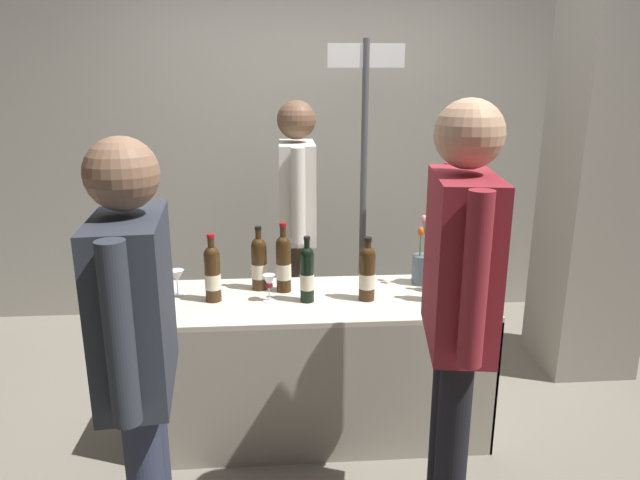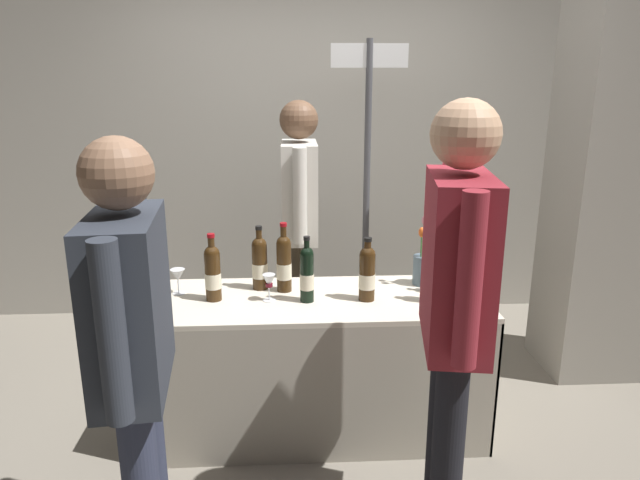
# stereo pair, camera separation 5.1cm
# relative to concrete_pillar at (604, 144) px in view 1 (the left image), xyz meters

# --- Properties ---
(ground_plane) EXTENTS (12.00, 12.00, 0.00)m
(ground_plane) POSITION_rel_concrete_pillar_xyz_m (-1.72, -0.59, -1.42)
(ground_plane) COLOR gray
(back_partition) EXTENTS (5.86, 0.12, 2.52)m
(back_partition) POSITION_rel_concrete_pillar_xyz_m (-1.72, 1.10, -0.16)
(back_partition) COLOR #9E998E
(back_partition) RESTS_ON ground_plane
(concrete_pillar) EXTENTS (0.52, 0.52, 2.84)m
(concrete_pillar) POSITION_rel_concrete_pillar_xyz_m (0.00, 0.00, 0.00)
(concrete_pillar) COLOR gray
(concrete_pillar) RESTS_ON ground_plane
(tasting_table) EXTENTS (1.66, 0.62, 0.73)m
(tasting_table) POSITION_rel_concrete_pillar_xyz_m (-1.72, -0.59, -0.92)
(tasting_table) COLOR beige
(tasting_table) RESTS_ON ground_plane
(featured_wine_bottle) EXTENTS (0.07, 0.07, 0.32)m
(featured_wine_bottle) POSITION_rel_concrete_pillar_xyz_m (-1.02, -0.42, -0.56)
(featured_wine_bottle) COLOR #38230F
(featured_wine_bottle) RESTS_ON tasting_table
(display_bottle_0) EXTENTS (0.08, 0.08, 0.36)m
(display_bottle_0) POSITION_rel_concrete_pillar_xyz_m (-1.90, -0.48, -0.53)
(display_bottle_0) COLOR #38230F
(display_bottle_0) RESTS_ON tasting_table
(display_bottle_1) EXTENTS (0.08, 0.08, 0.34)m
(display_bottle_1) POSITION_rel_concrete_pillar_xyz_m (-2.25, -0.59, -0.54)
(display_bottle_1) COLOR #38230F
(display_bottle_1) RESTS_ON tasting_table
(display_bottle_2) EXTENTS (0.08, 0.08, 0.34)m
(display_bottle_2) POSITION_rel_concrete_pillar_xyz_m (-2.03, -0.45, -0.54)
(display_bottle_2) COLOR #38230F
(display_bottle_2) RESTS_ON tasting_table
(display_bottle_3) EXTENTS (0.08, 0.08, 0.33)m
(display_bottle_3) POSITION_rel_concrete_pillar_xyz_m (-1.14, -0.68, -0.55)
(display_bottle_3) COLOR black
(display_bottle_3) RESTS_ON tasting_table
(display_bottle_4) EXTENTS (0.07, 0.07, 0.33)m
(display_bottle_4) POSITION_rel_concrete_pillar_xyz_m (-1.79, -0.63, -0.54)
(display_bottle_4) COLOR black
(display_bottle_4) RESTS_ON tasting_table
(display_bottle_5) EXTENTS (0.07, 0.07, 0.33)m
(display_bottle_5) POSITION_rel_concrete_pillar_xyz_m (-1.07, -0.57, -0.56)
(display_bottle_5) COLOR #38230F
(display_bottle_5) RESTS_ON tasting_table
(display_bottle_6) EXTENTS (0.08, 0.08, 0.32)m
(display_bottle_6) POSITION_rel_concrete_pillar_xyz_m (-1.49, -0.63, -0.55)
(display_bottle_6) COLOR #38230F
(display_bottle_6) RESTS_ON tasting_table
(wine_glass_near_vendor) EXTENTS (0.07, 0.07, 0.13)m
(wine_glass_near_vendor) POSITION_rel_concrete_pillar_xyz_m (-2.44, -0.50, -0.59)
(wine_glass_near_vendor) COLOR silver
(wine_glass_near_vendor) RESTS_ON tasting_table
(wine_glass_mid) EXTENTS (0.07, 0.07, 0.14)m
(wine_glass_mid) POSITION_rel_concrete_pillar_xyz_m (-1.97, -0.62, -0.59)
(wine_glass_mid) COLOR silver
(wine_glass_mid) RESTS_ON tasting_table
(flower_vase) EXTENTS (0.11, 0.11, 0.38)m
(flower_vase) POSITION_rel_concrete_pillar_xyz_m (-1.17, -0.43, -0.59)
(flower_vase) COLOR slate
(flower_vase) RESTS_ON tasting_table
(vendor_presenter) EXTENTS (0.23, 0.60, 1.67)m
(vendor_presenter) POSITION_rel_concrete_pillar_xyz_m (-1.81, 0.16, -0.41)
(vendor_presenter) COLOR #4C4233
(vendor_presenter) RESTS_ON ground_plane
(taster_foreground_right) EXTENTS (0.28, 0.64, 1.73)m
(taster_foreground_right) POSITION_rel_concrete_pillar_xyz_m (-1.28, -1.38, -0.37)
(taster_foreground_right) COLOR black
(taster_foreground_right) RESTS_ON ground_plane
(taster_foreground_left) EXTENTS (0.26, 0.63, 1.63)m
(taster_foreground_left) POSITION_rel_concrete_pillar_xyz_m (-2.38, -1.54, -0.44)
(taster_foreground_left) COLOR #2D3347
(taster_foreground_left) RESTS_ON ground_plane
(booth_signpost) EXTENTS (0.49, 0.04, 2.03)m
(booth_signpost) POSITION_rel_concrete_pillar_xyz_m (-1.35, 0.48, -0.20)
(booth_signpost) COLOR #47474C
(booth_signpost) RESTS_ON ground_plane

